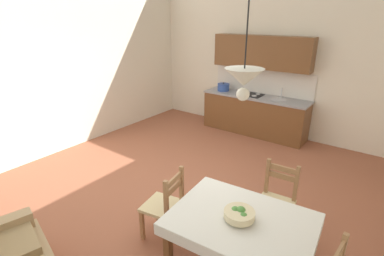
{
  "coord_description": "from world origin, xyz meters",
  "views": [
    {
      "loc": [
        2.51,
        -3.06,
        2.59
      ],
      "look_at": [
        0.01,
        0.32,
        0.96
      ],
      "focal_mm": 27.14,
      "sensor_mm": 36.0,
      "label": 1
    }
  ],
  "objects_px": {
    "dining_chair_tv_side": "(165,206)",
    "dining_chair_kitchen_side": "(276,202)",
    "pendant_lamp": "(244,78)",
    "kitchen_cabinetry": "(256,97)",
    "fruit_bowl": "(239,214)",
    "dining_table": "(241,229)"
  },
  "relations": [
    {
      "from": "dining_table",
      "to": "dining_chair_kitchen_side",
      "type": "height_order",
      "value": "dining_chair_kitchen_side"
    },
    {
      "from": "dining_table",
      "to": "pendant_lamp",
      "type": "xyz_separation_m",
      "value": [
        -0.05,
        -0.04,
        1.49
      ]
    },
    {
      "from": "dining_chair_tv_side",
      "to": "dining_chair_kitchen_side",
      "type": "xyz_separation_m",
      "value": [
        1.06,
        0.88,
        0.0
      ]
    },
    {
      "from": "fruit_bowl",
      "to": "pendant_lamp",
      "type": "height_order",
      "value": "pendant_lamp"
    },
    {
      "from": "dining_chair_tv_side",
      "to": "dining_chair_kitchen_side",
      "type": "height_order",
      "value": "same"
    },
    {
      "from": "dining_table",
      "to": "fruit_bowl",
      "type": "xyz_separation_m",
      "value": [
        -0.02,
        -0.02,
        0.18
      ]
    },
    {
      "from": "dining_chair_tv_side",
      "to": "fruit_bowl",
      "type": "distance_m",
      "value": 1.07
    },
    {
      "from": "dining_table",
      "to": "dining_chair_tv_side",
      "type": "distance_m",
      "value": 1.04
    },
    {
      "from": "kitchen_cabinetry",
      "to": "dining_chair_kitchen_side",
      "type": "distance_m",
      "value": 3.46
    },
    {
      "from": "kitchen_cabinetry",
      "to": "dining_chair_tv_side",
      "type": "relative_size",
      "value": 2.6
    },
    {
      "from": "kitchen_cabinetry",
      "to": "pendant_lamp",
      "type": "height_order",
      "value": "pendant_lamp"
    },
    {
      "from": "dining_chair_kitchen_side",
      "to": "fruit_bowl",
      "type": "relative_size",
      "value": 3.1
    },
    {
      "from": "kitchen_cabinetry",
      "to": "dining_chair_kitchen_side",
      "type": "xyz_separation_m",
      "value": [
        1.68,
        -3.0,
        -0.41
      ]
    },
    {
      "from": "kitchen_cabinetry",
      "to": "fruit_bowl",
      "type": "xyz_separation_m",
      "value": [
        1.64,
        -3.92,
        -0.04
      ]
    },
    {
      "from": "dining_chair_tv_side",
      "to": "pendant_lamp",
      "type": "bearing_deg",
      "value": -3.57
    },
    {
      "from": "dining_table",
      "to": "dining_chair_kitchen_side",
      "type": "xyz_separation_m",
      "value": [
        0.03,
        0.9,
        -0.19
      ]
    },
    {
      "from": "fruit_bowl",
      "to": "dining_chair_kitchen_side",
      "type": "bearing_deg",
      "value": 86.94
    },
    {
      "from": "dining_chair_tv_side",
      "to": "fruit_bowl",
      "type": "bearing_deg",
      "value": -2.36
    },
    {
      "from": "dining_table",
      "to": "dining_chair_kitchen_side",
      "type": "distance_m",
      "value": 0.92
    },
    {
      "from": "dining_table",
      "to": "fruit_bowl",
      "type": "relative_size",
      "value": 4.84
    },
    {
      "from": "dining_table",
      "to": "dining_chair_tv_side",
      "type": "xyz_separation_m",
      "value": [
        -1.03,
        0.02,
        -0.19
      ]
    },
    {
      "from": "dining_table",
      "to": "pendant_lamp",
      "type": "height_order",
      "value": "pendant_lamp"
    }
  ]
}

